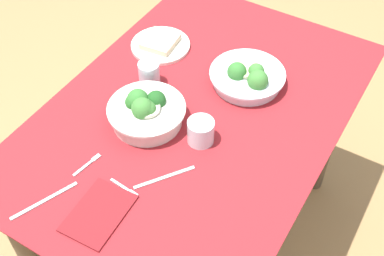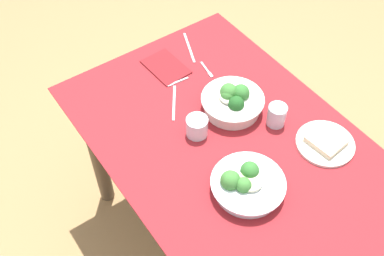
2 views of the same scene
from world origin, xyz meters
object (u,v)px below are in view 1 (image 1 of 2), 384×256
at_px(fork_by_far_bowl, 125,189).
at_px(napkin_folded_upper, 99,213).
at_px(table_knife_left, 44,201).
at_px(table_knife_right, 164,178).
at_px(water_glass_side, 201,131).
at_px(fork_by_near_bowl, 88,164).
at_px(broccoli_bowl_far, 146,111).
at_px(bread_side_plate, 160,44).
at_px(broccoli_bowl_near, 248,77).
at_px(water_glass_center, 149,74).

distance_m(fork_by_far_bowl, napkin_folded_upper, 0.10).
relative_size(table_knife_left, table_knife_right, 1.07).
bearing_deg(fork_by_far_bowl, napkin_folded_upper, -91.85).
distance_m(water_glass_side, napkin_folded_upper, 0.38).
bearing_deg(fork_by_near_bowl, table_knife_right, -62.02).
bearing_deg(fork_by_far_bowl, broccoli_bowl_far, 117.12).
bearing_deg(bread_side_plate, broccoli_bowl_near, -93.07).
xyz_separation_m(broccoli_bowl_far, broccoli_bowl_near, (0.31, -0.19, -0.01)).
xyz_separation_m(table_knife_right, napkin_folded_upper, (-0.19, 0.09, 0.00)).
bearing_deg(bread_side_plate, fork_by_far_bowl, -155.50).
xyz_separation_m(fork_by_far_bowl, fork_by_near_bowl, (0.02, 0.14, -0.00)).
xyz_separation_m(broccoli_bowl_near, table_knife_right, (-0.47, 0.02, -0.03)).
bearing_deg(broccoli_bowl_near, water_glass_side, 178.35).
relative_size(fork_by_far_bowl, table_knife_left, 0.49).
bearing_deg(table_knife_right, bread_side_plate, 69.89).
relative_size(broccoli_bowl_far, water_glass_center, 2.81).
xyz_separation_m(water_glass_center, fork_by_near_bowl, (-0.38, -0.04, -0.04)).
distance_m(water_glass_side, fork_by_far_bowl, 0.28).
height_order(broccoli_bowl_near, table_knife_left, broccoli_bowl_near).
distance_m(broccoli_bowl_far, bread_side_plate, 0.37).
height_order(water_glass_center, napkin_folded_upper, water_glass_center).
bearing_deg(water_glass_side, table_knife_right, 174.97).
height_order(broccoli_bowl_far, water_glass_center, broccoli_bowl_far).
xyz_separation_m(fork_by_near_bowl, napkin_folded_upper, (-0.12, -0.13, 0.00)).
distance_m(broccoli_bowl_near, fork_by_near_bowl, 0.59).
xyz_separation_m(bread_side_plate, fork_by_near_bowl, (-0.56, -0.12, -0.01)).
xyz_separation_m(water_glass_side, fork_by_near_bowl, (-0.25, 0.23, -0.04)).
height_order(broccoli_bowl_far, table_knife_right, broccoli_bowl_far).
xyz_separation_m(water_glass_center, water_glass_side, (-0.13, -0.27, -0.00)).
relative_size(water_glass_center, fork_by_near_bowl, 0.85).
bearing_deg(napkin_folded_upper, water_glass_center, 19.08).
xyz_separation_m(fork_by_far_bowl, table_knife_left, (-0.15, 0.16, -0.00)).
height_order(broccoli_bowl_near, fork_by_far_bowl, broccoli_bowl_near).
xyz_separation_m(fork_by_near_bowl, table_knife_left, (-0.16, 0.02, -0.00)).
xyz_separation_m(bread_side_plate, table_knife_right, (-0.49, -0.33, -0.01)).
distance_m(broccoli_bowl_near, table_knife_left, 0.75).
xyz_separation_m(bread_side_plate, fork_by_far_bowl, (-0.57, -0.26, -0.01)).
relative_size(broccoli_bowl_near, bread_side_plate, 1.18).
bearing_deg(broccoli_bowl_near, broccoli_bowl_far, 148.57).
bearing_deg(water_glass_side, table_knife_left, 148.38).
bearing_deg(water_glass_center, napkin_folded_upper, -160.92).
bearing_deg(water_glass_side, fork_by_near_bowl, 137.14).
relative_size(broccoli_bowl_far, fork_by_near_bowl, 2.38).
distance_m(water_glass_center, table_knife_left, 0.54).
height_order(bread_side_plate, water_glass_center, water_glass_center).
distance_m(water_glass_side, table_knife_right, 0.18).
distance_m(water_glass_side, table_knife_left, 0.48).
bearing_deg(table_knife_right, broccoli_bowl_near, 32.52).
xyz_separation_m(fork_by_far_bowl, table_knife_right, (0.09, -0.07, -0.00)).
distance_m(bread_side_plate, table_knife_right, 0.59).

